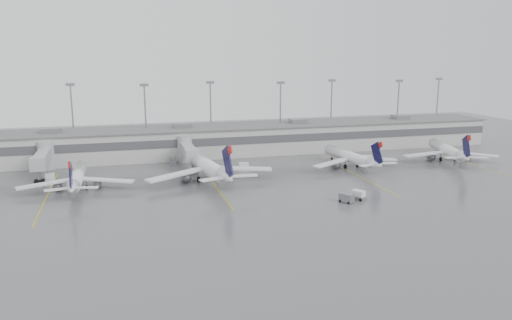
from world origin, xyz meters
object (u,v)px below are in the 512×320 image
object	(u,v)px
jet_mid_left	(207,166)
baggage_tug	(358,196)
jet_far_left	(77,177)
jet_mid_right	(351,157)
jet_far_right	(448,150)

from	to	relation	value
jet_mid_left	baggage_tug	xyz separation A→B (m)	(26.59, -23.38, -2.66)
jet_far_left	jet_mid_left	bearing A→B (deg)	1.33
jet_far_left	baggage_tug	distance (m)	59.76
jet_mid_right	baggage_tug	world-z (taller)	jet_mid_right
jet_mid_right	jet_far_right	bearing A→B (deg)	-5.65
jet_mid_left	jet_far_right	world-z (taller)	jet_mid_left
baggage_tug	jet_far_left	bearing A→B (deg)	126.10
jet_far_left	jet_mid_left	world-z (taller)	jet_mid_left
jet_mid_left	jet_far_right	bearing A→B (deg)	-4.67
jet_far_right	baggage_tug	xyz separation A→B (m)	(-40.62, -27.23, -2.17)
jet_mid_left	jet_mid_right	distance (m)	38.11
jet_mid_left	jet_far_left	bearing A→B (deg)	172.41
jet_mid_left	jet_mid_right	xyz separation A→B (m)	(37.95, 3.42, -0.64)
jet_mid_right	baggage_tug	size ratio (longest dim) A/B	8.00
jet_mid_left	jet_far_right	distance (m)	67.32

